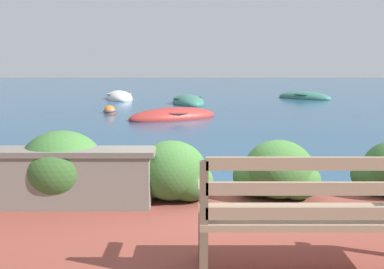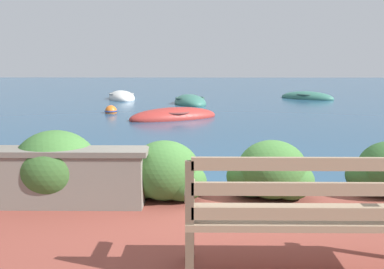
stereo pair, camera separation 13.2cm
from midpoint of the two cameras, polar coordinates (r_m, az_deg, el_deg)
The scene contains 11 objects.
ground_plane at distance 5.40m, azimuth 3.91°, elevation -9.49°, with size 80.00×80.00×0.00m.
park_bench at distance 3.26m, azimuth 15.56°, elevation -9.88°, with size 1.69×0.48×0.93m.
stone_wall at distance 4.91m, azimuth -18.93°, elevation -5.37°, with size 2.36×0.39×0.63m.
hedge_clump_left at distance 5.04m, azimuth -17.11°, elevation -4.58°, with size 1.18×0.85×0.80m.
hedge_clump_centre at distance 4.88m, azimuth -3.06°, elevation -5.28°, with size 1.00×0.72×0.68m.
hedge_clump_right at distance 5.00m, azimuth 11.19°, elevation -5.08°, with size 0.99×0.71×0.68m.
rowboat_nearest at distance 13.25m, azimuth -2.16°, elevation 2.35°, with size 3.04×2.28×0.61m.
rowboat_mid at distance 17.75m, azimuth -0.05°, elevation 4.30°, with size 1.78×2.66×0.68m.
rowboat_far at distance 20.20m, azimuth -9.17°, elevation 4.85°, with size 1.93×2.89×0.69m.
rowboat_outer at distance 20.83m, azimuth 15.27°, elevation 4.76°, with size 2.65×2.36×0.61m.
mooring_buoy at distance 14.89m, azimuth -10.50°, elevation 3.09°, with size 0.44×0.44×0.40m.
Camera 2 is at (-0.24, -5.08, 1.79)m, focal length 40.00 mm.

